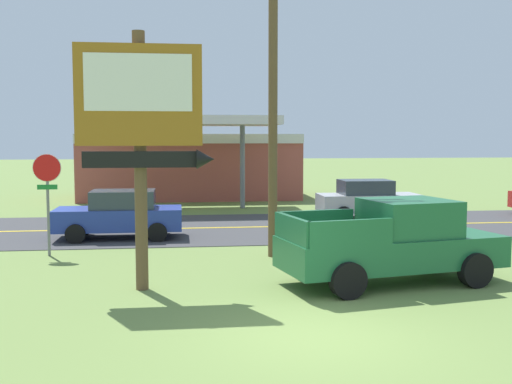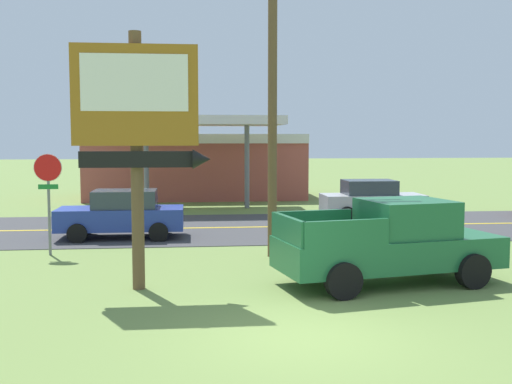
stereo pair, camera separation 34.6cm
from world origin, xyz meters
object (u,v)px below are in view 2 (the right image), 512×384
object	(u,v)px
utility_pole	(273,70)
pickup_green_parked_on_lawn	(391,243)
gas_station	(196,163)
stop_sign	(48,186)
motel_sign	(139,120)
car_silver_far_lane	(371,199)
car_blue_near_lane	(122,214)

from	to	relation	value
utility_pole	pickup_green_parked_on_lawn	distance (m)	6.10
gas_station	pickup_green_parked_on_lawn	xyz separation A→B (m)	(4.32, -21.60, -0.98)
stop_sign	motel_sign	bearing A→B (deg)	-56.60
car_silver_far_lane	motel_sign	bearing A→B (deg)	-127.26
motel_sign	car_blue_near_lane	xyz separation A→B (m)	(-1.21, 7.39, -2.97)
motel_sign	stop_sign	bearing A→B (deg)	123.40
stop_sign	gas_station	world-z (taller)	gas_station
stop_sign	utility_pole	world-z (taller)	utility_pole
pickup_green_parked_on_lawn	stop_sign	bearing A→B (deg)	152.87
car_silver_far_lane	utility_pole	bearing A→B (deg)	-123.97
motel_sign	car_blue_near_lane	bearing A→B (deg)	99.27
utility_pole	car_blue_near_lane	size ratio (longest dim) A/B	2.36
utility_pole	pickup_green_parked_on_lawn	size ratio (longest dim) A/B	1.81
motel_sign	gas_station	size ratio (longest dim) A/B	0.48
stop_sign	pickup_green_parked_on_lawn	size ratio (longest dim) A/B	0.54
pickup_green_parked_on_lawn	car_silver_far_lane	distance (m)	11.73
stop_sign	car_silver_far_lane	size ratio (longest dim) A/B	0.70
pickup_green_parked_on_lawn	car_blue_near_lane	xyz separation A→B (m)	(-6.96, 7.36, -0.13)
gas_station	car_blue_near_lane	size ratio (longest dim) A/B	2.86
motel_sign	car_silver_far_lane	world-z (taller)	motel_sign
motel_sign	car_silver_far_lane	bearing A→B (deg)	52.74
gas_station	pickup_green_parked_on_lawn	size ratio (longest dim) A/B	2.19
pickup_green_parked_on_lawn	utility_pole	bearing A→B (deg)	122.75
motel_sign	pickup_green_parked_on_lawn	world-z (taller)	motel_sign
gas_station	utility_pole	bearing A→B (deg)	-83.65
stop_sign	gas_station	size ratio (longest dim) A/B	0.25
stop_sign	gas_station	xyz separation A→B (m)	(4.40, 17.13, -0.08)
utility_pole	car_silver_far_lane	bearing A→B (deg)	56.03
motel_sign	utility_pole	bearing A→B (deg)	46.60
motel_sign	stop_sign	size ratio (longest dim) A/B	1.94
motel_sign	gas_station	world-z (taller)	motel_sign
car_blue_near_lane	car_silver_far_lane	size ratio (longest dim) A/B	1.00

